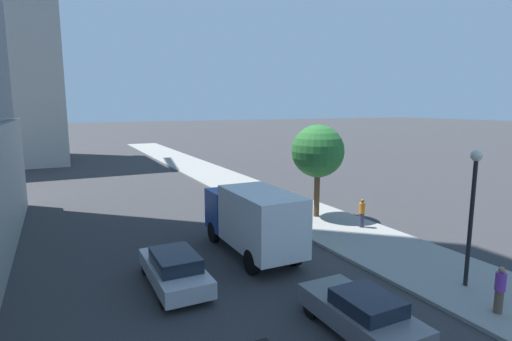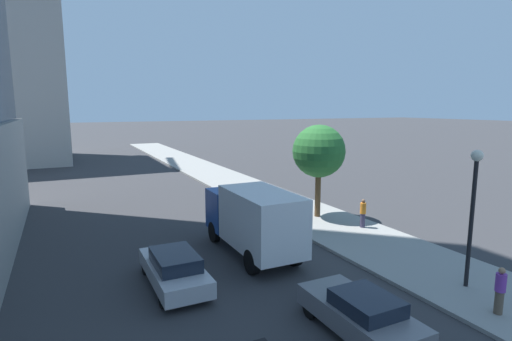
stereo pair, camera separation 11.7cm
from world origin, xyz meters
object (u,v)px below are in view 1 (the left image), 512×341
Objects in this scene: street_tree at (318,152)px; car_gray at (361,313)px; car_silver at (174,269)px; pedestrian_purple_shirt at (500,290)px; street_lamp at (473,197)px; pedestrian_orange_shirt at (362,213)px; box_truck at (253,218)px.

street_tree is 13.68m from car_gray.
pedestrian_purple_shirt is (9.22, -7.23, 0.25)m from car_silver.
pedestrian_purple_shirt is at bearing -38.11° from car_silver.
street_tree is (0.58, 10.91, 0.62)m from street_lamp.
pedestrian_purple_shirt is 10.00m from pedestrian_orange_shirt.
street_tree is 4.66m from pedestrian_orange_shirt.
car_gray is at bearing -54.09° from car_silver.
street_lamp is at bearing -50.30° from box_truck.
pedestrian_orange_shirt is at bearing -72.39° from street_tree.
street_lamp is 3.44m from pedestrian_purple_shirt.
pedestrian_orange_shirt is at bearing 75.46° from pedestrian_purple_shirt.
car_silver is 7.37m from car_gray.
box_truck is 4.10× the size of pedestrian_purple_shirt.
street_lamp reaches higher than pedestrian_purple_shirt.
pedestrian_purple_shirt is at bearing -14.46° from car_gray.
street_lamp reaches higher than car_silver.
car_silver is 0.70× the size of box_truck.
pedestrian_orange_shirt is at bearing 78.60° from street_lamp.
car_silver is 11.98m from pedestrian_orange_shirt.
car_silver is 4.77m from box_truck.
street_tree is 13.32m from pedestrian_purple_shirt.
pedestrian_orange_shirt is (1.57, 7.79, -2.69)m from street_lamp.
box_truck is (-5.84, 7.03, -1.85)m from street_lamp.
street_lamp reaches higher than box_truck.
street_tree is 7.89m from box_truck.
street_tree is at bearing 83.23° from pedestrian_purple_shirt.
car_gray is 2.65× the size of pedestrian_purple_shirt.
box_truck reaches higher than pedestrian_purple_shirt.
box_truck is (-6.42, -3.88, -2.47)m from street_tree.
street_lamp is at bearing 6.15° from car_gray.
pedestrian_purple_shirt is 0.98× the size of pedestrian_orange_shirt.
box_truck is at bearing 129.70° from street_lamp.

